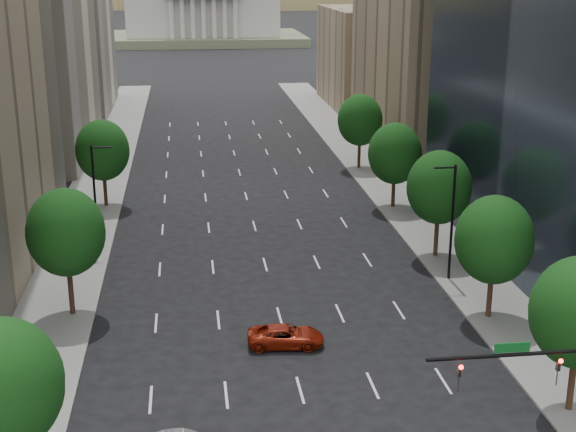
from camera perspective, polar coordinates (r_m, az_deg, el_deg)
name	(u,v)px	position (r m, az deg, el deg)	size (l,w,h in m)	color
sidewalk_left	(66,273)	(64.95, -15.40, -3.88)	(6.00, 200.00, 0.15)	slate
sidewalk_right	(453,255)	(67.64, 11.57, -2.73)	(6.00, 200.00, 0.15)	slate
midrise_cream_left	(22,11)	(104.92, -18.31, 13.59)	(14.00, 30.00, 35.00)	beige
filler_left	(65,54)	(138.06, -15.48, 11.00)	(14.00, 26.00, 18.00)	beige
parking_tan_right	(431,30)	(104.92, 10.10, 12.81)	(14.00, 30.00, 30.00)	#8C7759
filler_right	(371,58)	(137.32, 5.88, 11.08)	(14.00, 26.00, 16.00)	#8C7759
tree_right_2	(494,240)	(54.73, 14.36, -1.64)	(5.20, 5.20, 8.61)	#382316
tree_right_3	(439,188)	(65.43, 10.63, 1.99)	(5.20, 5.20, 8.89)	#382316
tree_right_4	(395,154)	(78.56, 7.56, 4.39)	(5.20, 5.20, 8.46)	#382316
tree_right_5	(360,120)	(93.73, 5.11, 6.77)	(5.20, 5.20, 8.75)	#382316
tree_left_0	(3,385)	(37.26, -19.49, -11.21)	(5.20, 5.20, 8.75)	#382316
tree_left_1	(66,233)	(55.32, -15.42, -1.13)	(5.20, 5.20, 8.97)	#382316
tree_left_2	(102,150)	(80.31, -12.98, 4.54)	(5.20, 5.20, 8.68)	#382316
streetlight_rn	(451,219)	(61.00, 11.47, -0.22)	(1.70, 0.20, 9.00)	black
streetlight_ln	(96,195)	(67.91, -13.44, 1.45)	(1.70, 0.20, 9.00)	black
traffic_signal	(568,384)	(38.49, 19.15, -11.18)	(9.12, 0.40, 7.38)	black
capitol	(202,14)	(250.18, -6.07, 14.03)	(60.00, 40.00, 35.20)	#596647
foothills	(240,50)	(603.81, -3.42, 11.62)	(720.00, 413.00, 263.00)	olive
car_red_far	(286,336)	(51.07, -0.16, -8.48)	(2.21, 4.80, 1.33)	maroon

